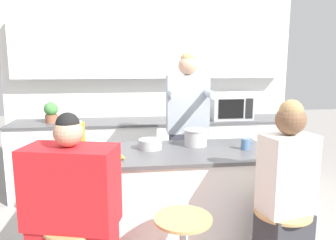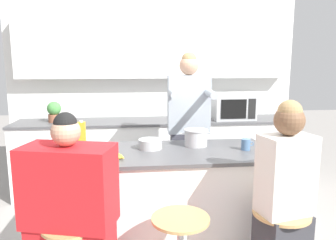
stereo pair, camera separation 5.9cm
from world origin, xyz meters
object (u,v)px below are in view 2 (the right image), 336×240
object	(u,v)px
person_cooking	(188,140)
potted_plant	(54,112)
cooking_pot	(196,138)
banana_bunch	(114,156)
person_seated_near	(283,213)
juice_carton	(82,133)
coffee_cup_near	(246,144)
fruit_bowl	(150,144)
kitchen_island	(169,203)
person_wrapped_blanket	(71,228)
microwave	(233,107)

from	to	relation	value
person_cooking	potted_plant	world-z (taller)	person_cooking
person_cooking	cooking_pot	world-z (taller)	person_cooking
potted_plant	banana_bunch	bearing A→B (deg)	-63.73
person_seated_near	potted_plant	xyz separation A→B (m)	(-1.94, 2.12, 0.40)
person_seated_near	juice_carton	world-z (taller)	person_seated_near
cooking_pot	potted_plant	bearing A→B (deg)	139.23
person_seated_near	banana_bunch	world-z (taller)	person_seated_near
coffee_cup_near	juice_carton	size ratio (longest dim) A/B	0.49
fruit_bowl	potted_plant	distance (m)	1.74
kitchen_island	person_cooking	distance (m)	0.76
banana_bunch	person_seated_near	bearing A→B (deg)	-23.50
cooking_pot	potted_plant	xyz separation A→B (m)	(-1.50, 1.29, 0.06)
person_cooking	potted_plant	bearing A→B (deg)	153.00
juice_carton	potted_plant	xyz separation A→B (m)	(-0.50, 1.15, 0.03)
person_cooking	person_wrapped_blanket	world-z (taller)	person_cooking
juice_carton	potted_plant	distance (m)	1.25
juice_carton	microwave	xyz separation A→B (m)	(1.73, 1.12, 0.06)
banana_bunch	microwave	world-z (taller)	microwave
banana_bunch	juice_carton	size ratio (longest dim) A/B	0.78
banana_bunch	cooking_pot	bearing A→B (deg)	25.39
person_wrapped_blanket	juice_carton	world-z (taller)	person_wrapped_blanket
fruit_bowl	microwave	world-z (taller)	microwave
fruit_bowl	cooking_pot	bearing A→B (deg)	7.94
person_cooking	banana_bunch	size ratio (longest dim) A/B	10.22
cooking_pot	fruit_bowl	distance (m)	0.41
person_cooking	person_seated_near	size ratio (longest dim) A/B	1.23
kitchen_island	person_wrapped_blanket	world-z (taller)	person_wrapped_blanket
person_cooking	fruit_bowl	bearing A→B (deg)	-127.46
person_cooking	juice_carton	world-z (taller)	person_cooking
coffee_cup_near	microwave	distance (m)	1.49
person_wrapped_blanket	juice_carton	size ratio (longest dim) A/B	6.19
person_wrapped_blanket	kitchen_island	bearing A→B (deg)	59.24
cooking_pot	banana_bunch	bearing A→B (deg)	-154.61
potted_plant	person_cooking	bearing A→B (deg)	-29.76
kitchen_island	juice_carton	size ratio (longest dim) A/B	7.74
banana_bunch	potted_plant	size ratio (longest dim) A/B	0.68
juice_carton	kitchen_island	bearing A→B (deg)	-21.49
juice_carton	person_cooking	bearing A→B (deg)	15.98
coffee_cup_near	person_wrapped_blanket	bearing A→B (deg)	-154.42
fruit_bowl	juice_carton	bearing A→B (deg)	161.58
fruit_bowl	microwave	xyz separation A→B (m)	(1.13, 1.31, 0.12)
person_cooking	microwave	xyz separation A→B (m)	(0.72, 0.83, 0.22)
fruit_bowl	banana_bunch	distance (m)	0.40
coffee_cup_near	banana_bunch	size ratio (longest dim) A/B	0.63
kitchen_island	fruit_bowl	bearing A→B (deg)	147.61
coffee_cup_near	microwave	xyz separation A→B (m)	(0.34, 1.44, 0.11)
microwave	fruit_bowl	bearing A→B (deg)	-130.79
kitchen_island	coffee_cup_near	world-z (taller)	coffee_cup_near
person_seated_near	juice_carton	xyz separation A→B (m)	(-1.44, 0.97, 0.37)
person_seated_near	banana_bunch	size ratio (longest dim) A/B	8.31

